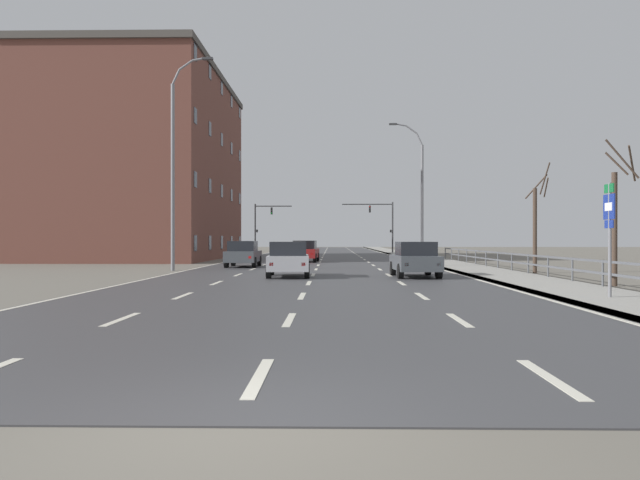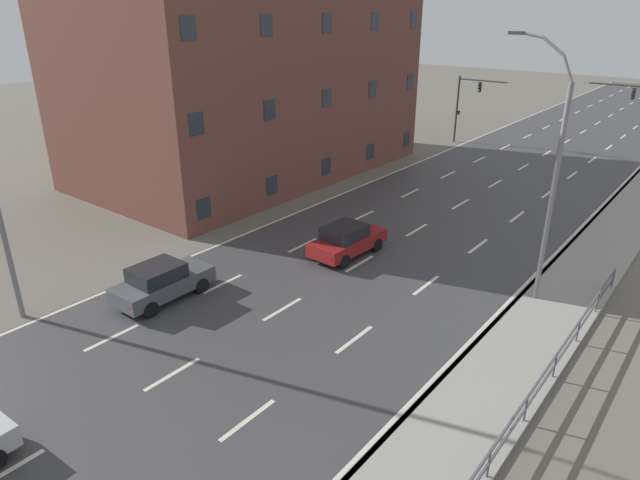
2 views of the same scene
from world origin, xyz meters
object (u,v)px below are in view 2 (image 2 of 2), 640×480
at_px(car_near_right, 162,281).
at_px(brick_building, 248,58).
at_px(car_mid_centre, 347,240).
at_px(traffic_signal_left, 466,100).
at_px(street_lamp_midground, 550,181).

xyz_separation_m(car_near_right, brick_building, (-10.95, 16.30, 7.08)).
bearing_deg(car_near_right, car_mid_centre, 67.88).
xyz_separation_m(traffic_signal_left, car_mid_centre, (6.06, -25.70, -2.90)).
relative_size(car_near_right, brick_building, 0.17).
distance_m(street_lamp_midground, car_near_right, 15.76).
height_order(street_lamp_midground, car_near_right, street_lamp_midground).
height_order(car_near_right, brick_building, brick_building).
relative_size(street_lamp_midground, car_mid_centre, 2.48).
bearing_deg(car_mid_centre, brick_building, 153.67).
bearing_deg(street_lamp_midground, traffic_signal_left, 120.75).
xyz_separation_m(car_mid_centre, car_near_right, (-3.36, -8.25, 0.00)).
bearing_deg(traffic_signal_left, brick_building, -115.04).
bearing_deg(street_lamp_midground, brick_building, 163.28).
height_order(car_mid_centre, car_near_right, same).
distance_m(car_mid_centre, brick_building, 17.88).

